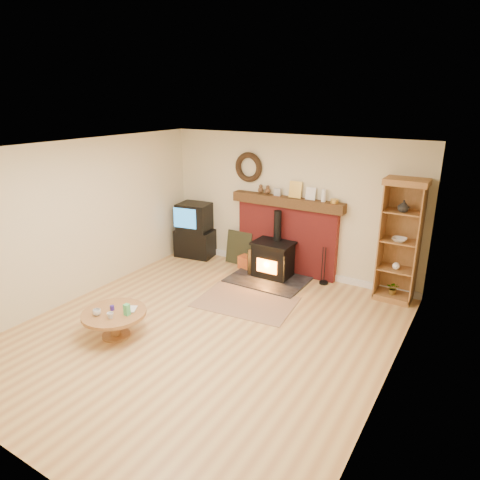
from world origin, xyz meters
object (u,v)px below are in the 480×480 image
Objects in this scene: wood_stove at (272,261)px; tv_unit at (195,231)px; curio_cabinet at (400,241)px; coffee_table at (114,316)px.

wood_stove reaches higher than tv_unit.
coffee_table is at bearing -133.09° from curio_cabinet.
wood_stove is 1.57× the size of coffee_table.
curio_cabinet is (2.15, 0.29, 0.69)m from wood_stove.
curio_cabinet is at bearing 46.91° from coffee_table.
coffee_table is (-3.08, -3.29, -0.71)m from curio_cabinet.
tv_unit reaches higher than coffee_table.
curio_cabinet is 2.28× the size of coffee_table.
curio_cabinet reaches higher than coffee_table.
tv_unit is 0.56× the size of curio_cabinet.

